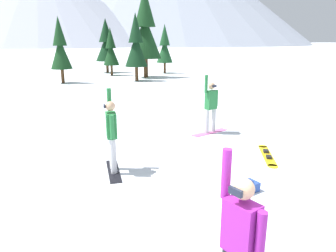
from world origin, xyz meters
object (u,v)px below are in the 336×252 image
snowboarder_midground (112,134)px  pine_tree_leaning (106,43)px  backpack_blue (248,186)px  pine_tree_broad (111,50)px  pine_tree_slender (60,47)px  loose_snowboard_far_spare (267,155)px  snowboarder_background (211,106)px  pine_tree_short (136,44)px  pine_tree_twin (145,29)px  pine_tree_tall (165,47)px  snowboarder_foreground (240,242)px

snowboarder_midground → pine_tree_leaning: pine_tree_leaning is taller
backpack_blue → snowboarder_midground: bearing=142.6°
snowboarder_midground → backpack_blue: 3.41m
pine_tree_broad → pine_tree_slender: 6.18m
loose_snowboard_far_spare → pine_tree_broad: 22.90m
snowboarder_background → pine_tree_short: (0.86, 15.33, 1.90)m
backpack_blue → loose_snowboard_far_spare: bearing=44.4°
pine_tree_twin → pine_tree_leaning: 6.17m
backpack_blue → pine_tree_short: pine_tree_short is taller
snowboarder_background → pine_tree_short: bearing=86.8°
pine_tree_leaning → pine_tree_broad: bearing=-89.7°
pine_tree_tall → pine_tree_short: (-4.11, -5.30, 0.30)m
pine_tree_short → pine_tree_slender: (-5.72, 0.50, -0.20)m
pine_tree_short → pine_tree_slender: pine_tree_short is taller
loose_snowboard_far_spare → backpack_blue: (-1.73, -1.69, 0.10)m
loose_snowboard_far_spare → backpack_blue: bearing=-135.6°
loose_snowboard_far_spare → pine_tree_tall: 23.81m
snowboarder_midground → pine_tree_slender: 18.25m
pine_tree_broad → snowboarder_foreground: bearing=-95.5°
pine_tree_slender → backpack_blue: bearing=-79.7°
pine_tree_broad → pine_tree_twin: pine_tree_twin is taller
pine_tree_slender → pine_tree_leaning: pine_tree_leaning is taller
pine_tree_tall → pine_tree_slender: pine_tree_slender is taller
pine_tree_leaning → snowboarder_midground: bearing=-97.6°
snowboarder_foreground → pine_tree_broad: size_ratio=0.46×
backpack_blue → pine_tree_tall: pine_tree_tall is taller
backpack_blue → pine_tree_slender: size_ratio=0.11×
pine_tree_broad → pine_tree_slender: pine_tree_slender is taller
pine_tree_tall → pine_tree_slender: (-9.83, -4.80, 0.10)m
pine_tree_tall → pine_tree_leaning: size_ratio=0.89×
loose_snowboard_far_spare → snowboarder_midground: bearing=175.9°
backpack_blue → pine_tree_twin: 22.44m
snowboarder_foreground → pine_tree_short: 22.73m
loose_snowboard_far_spare → pine_tree_tall: size_ratio=0.38×
loose_snowboard_far_spare → pine_tree_leaning: (-0.99, 25.56, 2.88)m
backpack_blue → pine_tree_twin: pine_tree_twin is taller
pine_tree_broad → pine_tree_slender: bearing=-135.7°
pine_tree_tall → pine_tree_leaning: bearing=156.9°
pine_tree_tall → pine_tree_twin: (-2.77, -3.12, 1.54)m
backpack_blue → pine_tree_leaning: bearing=88.4°
pine_tree_tall → pine_tree_slender: size_ratio=0.96×
pine_tree_short → pine_tree_leaning: 7.73m
loose_snowboard_far_spare → pine_tree_broad: (-0.97, 22.76, 2.36)m
pine_tree_tall → loose_snowboard_far_spare: bearing=-100.8°
pine_tree_tall → pine_tree_broad: pine_tree_tall is taller
snowboarder_foreground → snowboarder_midground: snowboarder_midground is taller
snowboarder_midground → pine_tree_tall: size_ratio=0.43×
backpack_blue → pine_tree_slender: (-3.67, 20.14, 2.56)m
pine_tree_twin → pine_tree_leaning: (-2.65, 5.43, -1.23)m
snowboarder_foreground → snowboarder_background: bearing=66.4°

